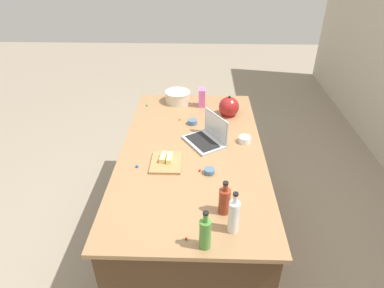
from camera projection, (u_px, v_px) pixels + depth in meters
ground_plane at (192, 232)px, 2.99m from camera, size 12.00×12.00×0.00m
island_counter at (192, 194)px, 2.74m from camera, size 1.98×1.07×0.90m
laptop at (208, 137)px, 2.57m from camera, size 0.38×0.36×0.22m
mixing_bowl_large at (178, 96)px, 3.18m from camera, size 0.25×0.25×0.11m
bottle_soy at (225, 200)px, 1.90m from camera, size 0.07×0.07×0.22m
bottle_vinegar at (234, 216)px, 1.77m from camera, size 0.06×0.06×0.27m
bottle_olive at (205, 233)px, 1.68m from camera, size 0.06×0.06×0.24m
kettle at (229, 107)px, 2.93m from camera, size 0.21×0.18×0.20m
cutting_board at (166, 162)px, 2.35m from camera, size 0.26×0.22×0.02m
butter_stick_left at (163, 157)px, 2.35m from camera, size 0.11×0.05×0.04m
butter_stick_right at (170, 158)px, 2.35m from camera, size 0.11×0.04×0.04m
ramekin_small at (245, 139)px, 2.58m from camera, size 0.09×0.09×0.05m
ramekin_medium at (192, 122)px, 2.83m from camera, size 0.08×0.08×0.04m
ramekin_wide at (209, 171)px, 2.25m from camera, size 0.07×0.07×0.04m
candy_bag at (202, 98)px, 3.09m from camera, size 0.09×0.06×0.17m
candy_0 at (186, 239)px, 1.77m from camera, size 0.01×0.01×0.01m
candy_1 at (137, 166)px, 2.31m from camera, size 0.02×0.02×0.02m
candy_2 at (147, 105)px, 3.12m from camera, size 0.02×0.02×0.02m
candy_3 at (180, 119)px, 2.89m from camera, size 0.02×0.02×0.02m
candy_4 at (200, 170)px, 2.27m from camera, size 0.02×0.02×0.02m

